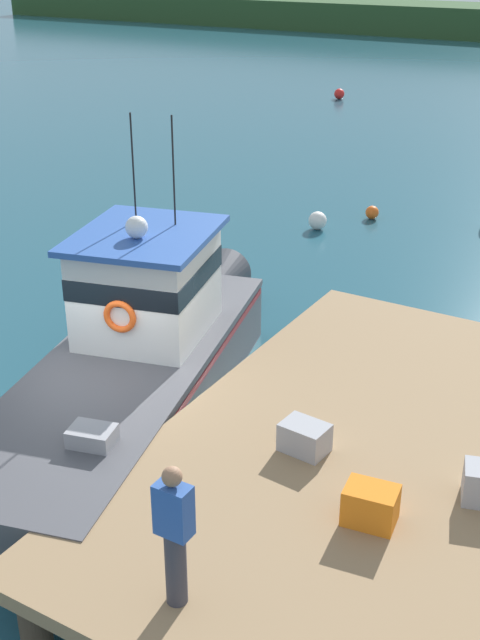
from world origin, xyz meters
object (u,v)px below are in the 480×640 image
main_fishing_boat (136,359)px  crate_single_far (370,505)px  crate_stack_mid_dock (305,438)px  deckhand_by_the_boat (174,533)px  mooring_buoy_channel_marker (339,94)px  mooring_buoy_outer (318,221)px  mooring_buoy_spare_mooring (372,212)px

main_fishing_boat → crate_single_far: main_fishing_boat is taller
crate_stack_mid_dock → deckhand_by_the_boat: deckhand_by_the_boat is taller
main_fishing_boat → crate_stack_mid_dock: (3.70, -1.22, 0.39)m
deckhand_by_the_boat → main_fishing_boat: bearing=131.6°
main_fishing_boat → mooring_buoy_channel_marker: main_fishing_boat is taller
crate_single_far → deckhand_by_the_boat: size_ratio=0.37×
mooring_buoy_channel_marker → mooring_buoy_outer: size_ratio=1.01×
crate_single_far → mooring_buoy_outer: (-6.53, 12.32, -1.18)m
main_fishing_boat → mooring_buoy_outer: 10.34m
main_fishing_boat → mooring_buoy_outer: (-1.54, 10.19, -0.75)m
crate_stack_mid_dock → mooring_buoy_spare_mooring: (-4.30, 13.06, -1.21)m
crate_single_far → mooring_buoy_channel_marker: bearing=114.8°
mooring_buoy_spare_mooring → crate_single_far: bearing=-68.2°
crate_single_far → deckhand_by_the_boat: deckhand_by_the_boat is taller
main_fishing_boat → crate_single_far: 5.44m
mooring_buoy_spare_mooring → mooring_buoy_channel_marker: bearing=117.1°
main_fishing_boat → mooring_buoy_outer: size_ratio=19.69×
main_fishing_boat → crate_stack_mid_dock: size_ratio=16.57×
mooring_buoy_outer → crate_single_far: bearing=-62.1°
deckhand_by_the_boat → mooring_buoy_channel_marker: (-13.18, 33.33, -1.80)m
mooring_buoy_spare_mooring → deckhand_by_the_boat: bearing=-74.8°
mooring_buoy_outer → mooring_buoy_spare_mooring: size_ratio=1.33×
crate_single_far → mooring_buoy_channel_marker: crate_single_far is taller
crate_single_far → mooring_buoy_spare_mooring: bearing=111.8°
crate_single_far → mooring_buoy_outer: size_ratio=1.19×
crate_single_far → mooring_buoy_spare_mooring: 15.09m
mooring_buoy_channel_marker → crate_stack_mid_dock: bearing=-66.6°
main_fishing_boat → deckhand_by_the_boat: size_ratio=6.10×
main_fishing_boat → mooring_buoy_spare_mooring: size_ratio=26.14×
crate_single_far → main_fishing_boat: bearing=156.9°
deckhand_by_the_boat → mooring_buoy_channel_marker: deckhand_by_the_boat is taller
main_fishing_boat → deckhand_by_the_boat: main_fishing_boat is taller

